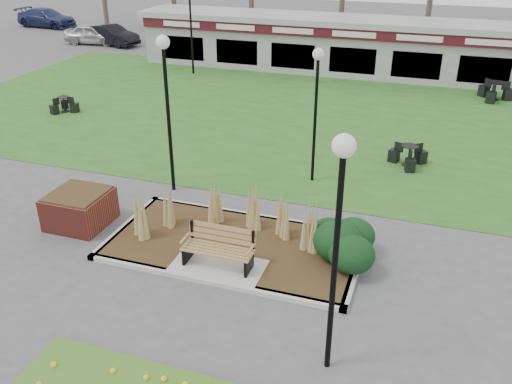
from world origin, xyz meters
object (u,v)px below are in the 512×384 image
(bistro_set_a, at_px, (65,107))
(lamp_post_mid_left, at_px, (166,81))
(brick_planter, at_px, (80,208))
(bistro_set_d, at_px, (494,94))
(car_black, at_px, (111,35))
(car_blue, at_px, (47,18))
(car_silver, at_px, (93,34))
(lamp_post_far_left, at_px, (190,8))
(food_pavilion, at_px, (358,46))
(park_bench, at_px, (219,247))
(lamp_post_mid_right, at_px, (317,87))
(bistro_set_c, at_px, (408,159))
(lamp_post_near_right, at_px, (339,208))

(bistro_set_a, bearing_deg, lamp_post_mid_left, -34.19)
(brick_planter, relative_size, bistro_set_d, 0.96)
(car_black, distance_m, car_blue, 9.68)
(car_silver, bearing_deg, lamp_post_far_left, -123.77)
(food_pavilion, distance_m, bistro_set_d, 7.60)
(food_pavilion, bearing_deg, bistro_set_d, -23.23)
(lamp_post_mid_left, relative_size, bistro_set_a, 3.82)
(park_bench, bearing_deg, food_pavilion, 90.00)
(brick_planter, height_order, car_blue, car_blue)
(lamp_post_mid_right, distance_m, lamp_post_far_left, 14.63)
(brick_planter, bearing_deg, bistro_set_a, 128.64)
(park_bench, bearing_deg, bistro_set_d, 67.60)
(brick_planter, xyz_separation_m, food_pavilion, (4.40, 18.96, 1.00))
(bistro_set_c, xyz_separation_m, bistro_set_d, (3.15, 9.05, 0.05))
(lamp_post_mid_right, height_order, car_blue, lamp_post_mid_right)
(car_silver, bearing_deg, bistro_set_a, -156.91)
(lamp_post_mid_left, xyz_separation_m, bistro_set_a, (-7.94, 5.40, -3.18))
(lamp_post_mid_right, height_order, lamp_post_far_left, lamp_post_far_left)
(lamp_post_far_left, distance_m, car_black, 10.25)
(park_bench, height_order, food_pavilion, food_pavilion)
(food_pavilion, xyz_separation_m, car_silver, (-18.10, 2.19, -0.82))
(park_bench, height_order, car_black, car_black)
(car_blue, bearing_deg, car_black, -113.23)
(food_pavilion, distance_m, lamp_post_far_left, 9.09)
(lamp_post_far_left, xyz_separation_m, car_silver, (-9.72, 5.15, -2.75))
(park_bench, height_order, brick_planter, park_bench)
(car_silver, bearing_deg, park_bench, -146.28)
(car_black, bearing_deg, bistro_set_d, -90.05)
(food_pavilion, bearing_deg, bistro_set_a, -135.20)
(lamp_post_mid_left, distance_m, car_black, 23.23)
(lamp_post_near_right, distance_m, lamp_post_mid_right, 8.11)
(lamp_post_near_right, distance_m, car_silver, 32.31)
(brick_planter, bearing_deg, lamp_post_mid_left, 62.29)
(lamp_post_near_right, bearing_deg, car_blue, 134.72)
(bistro_set_a, relative_size, bistro_set_d, 0.79)
(lamp_post_near_right, distance_m, car_blue, 40.54)
(brick_planter, xyz_separation_m, bistro_set_c, (8.16, 6.95, -0.22))
(park_bench, relative_size, car_black, 0.42)
(lamp_post_far_left, bearing_deg, car_silver, 152.08)
(bistro_set_d, relative_size, car_blue, 0.32)
(food_pavilion, distance_m, car_black, 16.93)
(lamp_post_mid_right, bearing_deg, lamp_post_far_left, 129.66)
(bistro_set_c, bearing_deg, lamp_post_mid_right, -141.80)
(car_blue, bearing_deg, bistro_set_a, -136.42)
(brick_planter, xyz_separation_m, car_black, (-12.36, 21.23, 0.19))
(lamp_post_near_right, relative_size, bistro_set_d, 2.96)
(park_bench, xyz_separation_m, bistro_set_d, (6.91, 16.75, -0.28))
(food_pavilion, relative_size, lamp_post_far_left, 5.26)
(lamp_post_far_left, distance_m, car_blue, 19.72)
(lamp_post_mid_left, distance_m, car_silver, 24.00)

